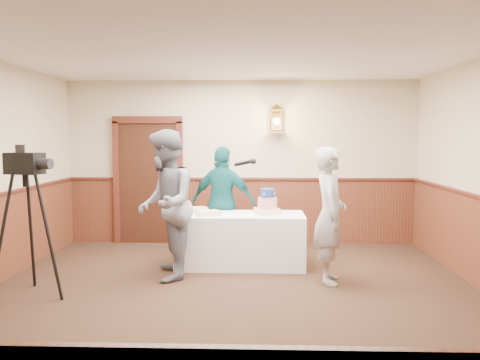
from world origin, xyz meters
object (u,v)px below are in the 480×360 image
object	(u,v)px
tiered_cake	(267,204)
interviewer	(165,205)
display_table	(241,240)
tv_camera_rig	(27,233)
baker	(330,215)
sheet_cake_green	(197,210)
assistant_p	(223,202)
sheet_cake_yellow	(208,213)

from	to	relation	value
tiered_cake	interviewer	size ratio (longest dim) A/B	0.21
display_table	tv_camera_rig	xyz separation A→B (m)	(-2.39, -1.49, 0.37)
baker	tv_camera_rig	distance (m)	3.61
baker	interviewer	bearing A→B (deg)	91.12
interviewer	baker	bearing A→B (deg)	79.60
display_table	sheet_cake_green	world-z (taller)	sheet_cake_green
display_table	sheet_cake_green	bearing A→B (deg)	164.79
tiered_cake	tv_camera_rig	size ratio (longest dim) A/B	0.24
baker	assistant_p	bearing A→B (deg)	51.94
assistant_p	sheet_cake_green	bearing A→B (deg)	57.57
sheet_cake_green	display_table	bearing A→B (deg)	-15.21
interviewer	assistant_p	world-z (taller)	interviewer
interviewer	baker	world-z (taller)	interviewer
sheet_cake_yellow	sheet_cake_green	world-z (taller)	sheet_cake_green
baker	display_table	bearing A→B (deg)	59.87
tv_camera_rig	sheet_cake_green	bearing A→B (deg)	57.30
display_table	interviewer	world-z (taller)	interviewer
assistant_p	sheet_cake_yellow	bearing A→B (deg)	90.90
display_table	baker	xyz separation A→B (m)	(1.15, -0.77, 0.48)
interviewer	assistant_p	bearing A→B (deg)	142.79
display_table	tv_camera_rig	size ratio (longest dim) A/B	1.08
display_table	tiered_cake	bearing A→B (deg)	7.80
sheet_cake_yellow	assistant_p	distance (m)	0.68
interviewer	tiered_cake	bearing A→B (deg)	110.88
tiered_cake	assistant_p	distance (m)	0.80
assistant_p	tv_camera_rig	size ratio (longest dim) A/B	1.02
display_table	tiered_cake	distance (m)	0.64
sheet_cake_green	interviewer	xyz separation A→B (m)	(-0.31, -0.85, 0.19)
display_table	tv_camera_rig	world-z (taller)	tv_camera_rig
sheet_cake_yellow	sheet_cake_green	size ratio (longest dim) A/B	1.10
interviewer	sheet_cake_yellow	bearing A→B (deg)	128.20
display_table	assistant_p	bearing A→B (deg)	119.06
assistant_p	tv_camera_rig	xyz separation A→B (m)	(-2.11, -2.00, -0.10)
tiered_cake	sheet_cake_green	xyz separation A→B (m)	(-1.02, 0.12, -0.11)
sheet_cake_yellow	baker	xyz separation A→B (m)	(1.59, -0.61, 0.08)
baker	assistant_p	world-z (taller)	baker
sheet_cake_green	interviewer	bearing A→B (deg)	-109.82
tiered_cake	assistant_p	bearing A→B (deg)	145.63
display_table	sheet_cake_yellow	bearing A→B (deg)	-160.71
display_table	tiered_cake	size ratio (longest dim) A/B	4.45
tv_camera_rig	interviewer	bearing A→B (deg)	43.14
assistant_p	tv_camera_rig	bearing A→B (deg)	58.17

